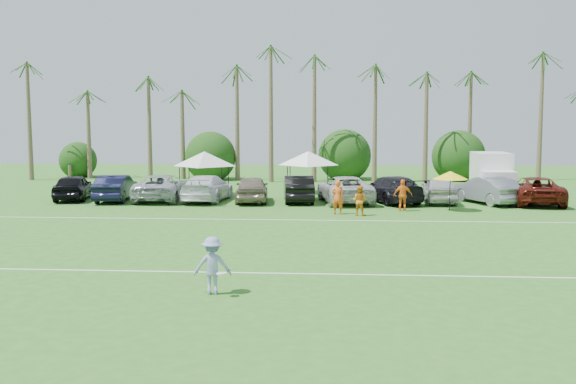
{
  "coord_description": "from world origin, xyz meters",
  "views": [
    {
      "loc": [
        4.89,
        -18.79,
        4.91
      ],
      "look_at": [
        2.72,
        12.66,
        1.6
      ],
      "focal_mm": 40.0,
      "sensor_mm": 36.0,
      "label": 1
    }
  ],
  "objects": [
    {
      "name": "parked_car_1",
      "position": [
        -9.05,
        21.52,
        0.85
      ],
      "size": [
        2.23,
        5.29,
        1.7
      ],
      "primitive_type": "imported",
      "rotation": [
        0.0,
        0.0,
        3.23
      ],
      "color": "black",
      "rests_on": "ground"
    },
    {
      "name": "parked_car_4",
      "position": [
        -0.2,
        21.51,
        0.85
      ],
      "size": [
        2.46,
        5.15,
        1.7
      ],
      "primitive_type": "imported",
      "rotation": [
        0.0,
        0.0,
        3.23
      ],
      "color": "#7B6D5C",
      "rests_on": "ground"
    },
    {
      "name": "sideline_player_c",
      "position": [
        8.93,
        17.87,
        0.91
      ],
      "size": [
        1.07,
        0.45,
        1.82
      ],
      "primitive_type": "imported",
      "rotation": [
        0.0,
        0.0,
        3.13
      ],
      "color": "orange",
      "rests_on": "ground"
    },
    {
      "name": "parked_car_0",
      "position": [
        -12.0,
        21.91,
        0.85
      ],
      "size": [
        2.87,
        5.27,
        1.7
      ],
      "primitive_type": "imported",
      "rotation": [
        0.0,
        0.0,
        3.32
      ],
      "color": "black",
      "rests_on": "ground"
    },
    {
      "name": "palm_tree_0",
      "position": [
        -22.0,
        38.0,
        7.48
      ],
      "size": [
        2.4,
        2.4,
        8.9
      ],
      "color": "brown",
      "rests_on": "ground"
    },
    {
      "name": "ground",
      "position": [
        0.0,
        0.0,
        0.0
      ],
      "size": [
        120.0,
        120.0,
        0.0
      ],
      "primitive_type": "plane",
      "color": "#2E681F",
      "rests_on": "ground"
    },
    {
      "name": "palm_tree_4",
      "position": [
        -4.0,
        38.0,
        7.48
      ],
      "size": [
        2.4,
        2.4,
        8.9
      ],
      "color": "brown",
      "rests_on": "ground"
    },
    {
      "name": "parked_car_3",
      "position": [
        -3.15,
        21.84,
        0.85
      ],
      "size": [
        2.78,
        6.01,
        1.7
      ],
      "primitive_type": "imported",
      "rotation": [
        0.0,
        0.0,
        3.07
      ],
      "color": "white",
      "rests_on": "ground"
    },
    {
      "name": "bush_tree_2",
      "position": [
        6.0,
        39.0,
        1.8
      ],
      "size": [
        4.0,
        4.0,
        4.0
      ],
      "color": "brown",
      "rests_on": "ground"
    },
    {
      "name": "palm_tree_9",
      "position": [
        18.0,
        38.0,
        8.35
      ],
      "size": [
        2.4,
        2.4,
        9.9
      ],
      "color": "brown",
      "rests_on": "ground"
    },
    {
      "name": "palm_tree_2",
      "position": [
        -12.0,
        38.0,
        9.21
      ],
      "size": [
        2.4,
        2.4,
        10.9
      ],
      "color": "brown",
      "rests_on": "ground"
    },
    {
      "name": "palm_tree_3",
      "position": [
        -8.0,
        38.0,
        10.06
      ],
      "size": [
        2.4,
        2.4,
        11.9
      ],
      "color": "brown",
      "rests_on": "ground"
    },
    {
      "name": "parked_car_5",
      "position": [
        2.75,
        21.94,
        0.85
      ],
      "size": [
        2.29,
        5.31,
        1.7
      ],
      "primitive_type": "imported",
      "rotation": [
        0.0,
        0.0,
        3.24
      ],
      "color": "black",
      "rests_on": "ground"
    },
    {
      "name": "sideline_player_b",
      "position": [
        6.38,
        15.91,
        0.81
      ],
      "size": [
        0.97,
        0.88,
        1.63
      ],
      "primitive_type": "imported",
      "rotation": [
        0.0,
        0.0,
        2.74
      ],
      "color": "orange",
      "rests_on": "ground"
    },
    {
      "name": "palm_tree_5",
      "position": [
        0.0,
        38.0,
        8.35
      ],
      "size": [
        2.4,
        2.4,
        9.9
      ],
      "color": "brown",
      "rests_on": "ground"
    },
    {
      "name": "bush_tree_3",
      "position": [
        16.0,
        39.0,
        1.8
      ],
      "size": [
        4.0,
        4.0,
        4.0
      ],
      "color": "brown",
      "rests_on": "ground"
    },
    {
      "name": "sideline_player_a",
      "position": [
        5.21,
        16.37,
        0.94
      ],
      "size": [
        0.75,
        0.56,
        1.88
      ],
      "primitive_type": "imported",
      "rotation": [
        0.0,
        0.0,
        2.96
      ],
      "color": "#FF5D1C",
      "rests_on": "ground"
    },
    {
      "name": "field_lines",
      "position": [
        0.0,
        8.0,
        0.01
      ],
      "size": [
        80.0,
        12.1,
        0.01
      ],
      "color": "white",
      "rests_on": "ground"
    },
    {
      "name": "canopy_tent_left",
      "position": [
        -3.98,
        25.23,
        3.06
      ],
      "size": [
        4.41,
        4.41,
        3.57
      ],
      "color": "black",
      "rests_on": "ground"
    },
    {
      "name": "bush_tree_0",
      "position": [
        -19.0,
        39.0,
        1.8
      ],
      "size": [
        4.0,
        4.0,
        4.0
      ],
      "color": "brown",
      "rests_on": "ground"
    },
    {
      "name": "parked_car_8",
      "position": [
        11.6,
        21.99,
        0.85
      ],
      "size": [
        2.15,
        5.05,
        1.7
      ],
      "primitive_type": "imported",
      "rotation": [
        0.0,
        0.0,
        3.11
      ],
      "color": "#BBBBBB",
      "rests_on": "ground"
    },
    {
      "name": "palm_tree_6",
      "position": [
        4.0,
        38.0,
        9.21
      ],
      "size": [
        2.4,
        2.4,
        10.9
      ],
      "color": "brown",
      "rests_on": "ground"
    },
    {
      "name": "parked_car_6",
      "position": [
        5.7,
        21.65,
        0.85
      ],
      "size": [
        3.86,
        6.52,
        1.7
      ],
      "primitive_type": "imported",
      "rotation": [
        0.0,
        0.0,
        3.32
      ],
      "color": "silver",
      "rests_on": "ground"
    },
    {
      "name": "market_umbrella",
      "position": [
        11.62,
        18.18,
        2.05
      ],
      "size": [
        2.05,
        2.05,
        2.28
      ],
      "color": "black",
      "rests_on": "ground"
    },
    {
      "name": "palm_tree_1",
      "position": [
        -17.0,
        38.0,
        8.35
      ],
      "size": [
        2.4,
        2.4,
        9.9
      ],
      "color": "brown",
      "rests_on": "ground"
    },
    {
      "name": "box_truck",
      "position": [
        15.83,
        25.72,
        1.6
      ],
      "size": [
        2.53,
        5.93,
        2.99
      ],
      "rotation": [
        0.0,
        0.0,
        -0.06
      ],
      "color": "white",
      "rests_on": "ground"
    },
    {
      "name": "parked_car_2",
      "position": [
        -6.1,
        21.99,
        0.85
      ],
      "size": [
        2.92,
        6.16,
        1.7
      ],
      "primitive_type": "imported",
      "rotation": [
        0.0,
        0.0,
        3.16
      ],
      "color": "#A7AAB3",
      "rests_on": "ground"
    },
    {
      "name": "frisbee_player",
      "position": [
        1.44,
        -0.69,
        0.84
      ],
      "size": [
        1.15,
        0.86,
        1.68
      ],
      "rotation": [
        0.0,
        0.0,
        3.26
      ],
      "color": "#8C95C7",
      "rests_on": "ground"
    },
    {
      "name": "bush_tree_1",
      "position": [
        -6.0,
        39.0,
        1.8
      ],
      "size": [
        4.0,
        4.0,
        4.0
      ],
      "color": "brown",
      "rests_on": "ground"
    },
    {
      "name": "palm_tree_10",
      "position": [
        23.0,
        38.0,
        9.21
      ],
      "size": [
        2.4,
        2.4,
        10.9
      ],
      "color": "brown",
      "rests_on": "ground"
    },
    {
      "name": "parked_car_10",
      "position": [
        17.49,
        21.75,
        0.85
      ],
      "size": [
        3.59,
        6.43,
        1.7
      ],
      "primitive_type": "imported",
      "rotation": [
        0.0,
        0.0,
        3.01
      ],
      "color": "#54140C",
      "rests_on": "ground"
    },
    {
      "name": "parked_car_7",
      "position": [
        8.65,
        21.9,
        0.85
      ],
      "size": [
        4.1,
        6.31,
        1.7
      ],
      "primitive_type": "imported",
      "rotation": [
        0.0,
        0.0,
        3.46
      ],
      "color": "black",
      "rests_on": "ground"
    },
    {
      "name": "parked_car_9",
      "position": [
        14.54,
        21.8,
        0.85
      ],
      "size": [
        3.65,
        5.45,
        1.7
      ],
      "primitive_type": "imported",
      "rotation": [
        0.0,
        0.0,
        3.54
      ],
      "color": "gray",
      "rests_on": "ground"
    },
    {
      "name": "palm_tree_7",
      "position": [
        8.0,
        38.0,
        10.06
      ],
      "size": [
        2.4,
        2.4,
        11.9
      ],
      "color": "brown",
      "rests_on": "ground"
    },
    {
      "name": "canopy_tent_right",
      "position": [
        3.17,
        27.31,
        3.02
      ],
      "size": [
        4.35,
        4.35,
        3.52
      ],
      "color": "black",
      "rests_on": "ground"
    },
    {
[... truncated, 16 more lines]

